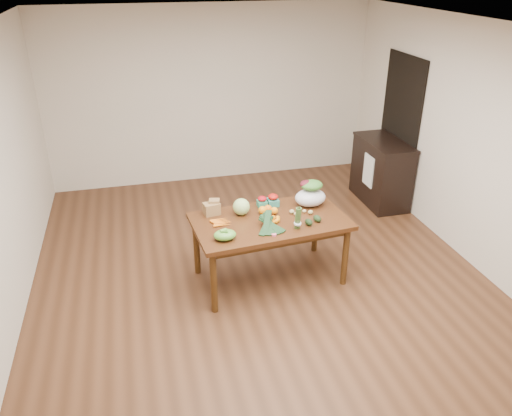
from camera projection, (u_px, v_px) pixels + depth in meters
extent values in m
plane|color=#58341E|center=(260.00, 277.00, 5.68)|extent=(6.00, 6.00, 0.00)
cube|color=white|center=(261.00, 27.00, 4.47)|extent=(5.00, 6.00, 0.02)
cube|color=beige|center=(211.00, 96.00, 7.68)|extent=(5.00, 0.02, 2.70)
cube|color=beige|center=(414.00, 385.00, 2.48)|extent=(5.00, 0.02, 2.70)
cube|color=beige|center=(474.00, 146.00, 5.63)|extent=(0.02, 6.00, 2.70)
cube|color=#41240F|center=(270.00, 249.00, 5.50)|extent=(1.71, 1.05, 0.75)
cube|color=black|center=(399.00, 130.00, 7.15)|extent=(0.02, 1.00, 2.10)
cube|color=black|center=(381.00, 172.00, 7.26)|extent=(0.52, 1.02, 0.94)
cube|color=white|center=(368.00, 171.00, 7.08)|extent=(0.02, 0.28, 0.45)
sphere|color=#B5DB7E|center=(241.00, 207.00, 5.40)|extent=(0.18, 0.18, 0.18)
sphere|color=orange|center=(263.00, 210.00, 5.42)|extent=(0.09, 0.09, 0.09)
sphere|color=orange|center=(268.00, 209.00, 5.46)|extent=(0.09, 0.09, 0.09)
sphere|color=orange|center=(274.00, 211.00, 5.43)|extent=(0.08, 0.08, 0.08)
ellipsoid|color=#4F9331|center=(225.00, 235.00, 4.93)|extent=(0.23, 0.17, 0.10)
ellipsoid|color=tan|center=(298.00, 213.00, 5.41)|extent=(0.05, 0.05, 0.05)
ellipsoid|color=tan|center=(296.00, 214.00, 5.40)|extent=(0.05, 0.04, 0.04)
ellipsoid|color=#D4C87A|center=(304.00, 211.00, 5.47)|extent=(0.04, 0.04, 0.04)
ellipsoid|color=tan|center=(292.00, 212.00, 5.44)|extent=(0.06, 0.05, 0.05)
ellipsoid|color=tan|center=(310.00, 212.00, 5.43)|extent=(0.06, 0.05, 0.05)
ellipsoid|color=black|center=(309.00, 222.00, 5.21)|extent=(0.09, 0.12, 0.07)
ellipsoid|color=black|center=(317.00, 219.00, 5.27)|extent=(0.10, 0.12, 0.07)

